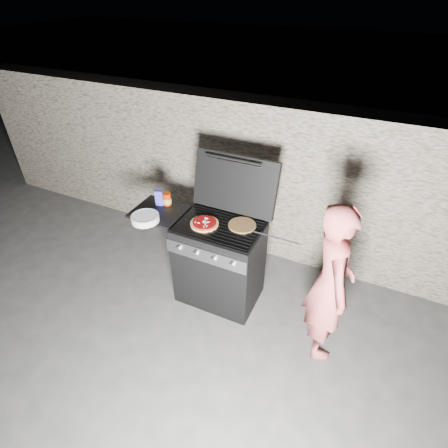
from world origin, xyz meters
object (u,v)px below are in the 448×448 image
at_px(person, 330,284).
at_px(sauce_jar, 167,199).
at_px(gas_grill, 198,256).
at_px(pizza_topped, 204,223).

bearing_deg(person, sauce_jar, 57.27).
distance_m(gas_grill, sauce_jar, 0.66).
bearing_deg(gas_grill, person, -6.83).
relative_size(gas_grill, person, 0.88).
bearing_deg(sauce_jar, person, -9.57).
xyz_separation_m(pizza_topped, sauce_jar, (-0.52, 0.17, 0.04)).
xyz_separation_m(gas_grill, pizza_topped, (0.11, -0.03, 0.47)).
xyz_separation_m(sauce_jar, person, (1.73, -0.29, -0.21)).
xyz_separation_m(gas_grill, person, (1.33, -0.16, 0.31)).
relative_size(sauce_jar, person, 0.09).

